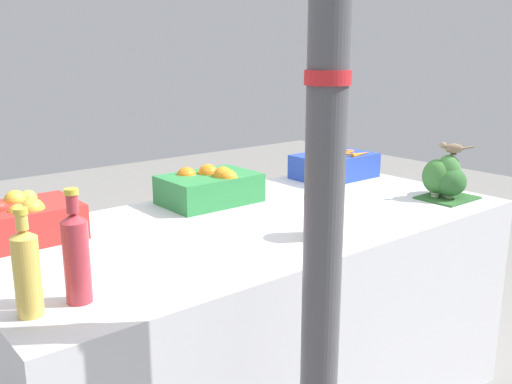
% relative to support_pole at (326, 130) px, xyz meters
% --- Properties ---
extents(market_table, '(1.93, 0.93, 0.81)m').
position_rel_support_pole_xyz_m(market_table, '(0.39, 0.71, -0.84)').
color(market_table, silver).
rests_on(market_table, ground_plane).
extents(support_pole, '(0.10, 0.10, 2.48)m').
position_rel_support_pole_xyz_m(support_pole, '(0.00, 0.00, 0.00)').
color(support_pole, '#4C4C51').
rests_on(support_pole, ground_plane).
extents(apple_crate, '(0.37, 0.25, 0.15)m').
position_rel_support_pole_xyz_m(apple_crate, '(-0.35, 1.00, -0.37)').
color(apple_crate, red).
rests_on(apple_crate, market_table).
extents(orange_crate, '(0.37, 0.25, 0.15)m').
position_rel_support_pole_xyz_m(orange_crate, '(0.39, 1.00, -0.37)').
color(orange_crate, '#2D8442').
rests_on(orange_crate, market_table).
extents(carrot_crate, '(0.37, 0.25, 0.15)m').
position_rel_support_pole_xyz_m(carrot_crate, '(1.11, 1.00, -0.37)').
color(carrot_crate, '#2847B7').
rests_on(carrot_crate, market_table).
extents(broccoli_pile, '(0.23, 0.20, 0.18)m').
position_rel_support_pole_xyz_m(broccoli_pile, '(1.18, 0.46, -0.35)').
color(broccoli_pile, '#2D602D').
rests_on(broccoli_pile, market_table).
extents(juice_bottle_golden, '(0.06, 0.06, 0.26)m').
position_rel_support_pole_xyz_m(juice_bottle_golden, '(-0.49, 0.44, -0.32)').
color(juice_bottle_golden, gold).
rests_on(juice_bottle_golden, market_table).
extents(juice_bottle_ruby, '(0.06, 0.06, 0.28)m').
position_rel_support_pole_xyz_m(juice_bottle_ruby, '(-0.38, 0.44, -0.31)').
color(juice_bottle_ruby, '#B2333D').
rests_on(juice_bottle_ruby, market_table).
extents(pickle_jar, '(0.11, 0.11, 0.13)m').
position_rel_support_pole_xyz_m(pickle_jar, '(0.43, 0.43, -0.36)').
color(pickle_jar, '#B2C684').
rests_on(pickle_jar, market_table).
extents(sparrow_bird, '(0.10, 0.11, 0.05)m').
position_rel_support_pole_xyz_m(sparrow_bird, '(1.19, 0.44, -0.22)').
color(sparrow_bird, '#4C3D2D').
rests_on(sparrow_bird, broccoli_pile).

